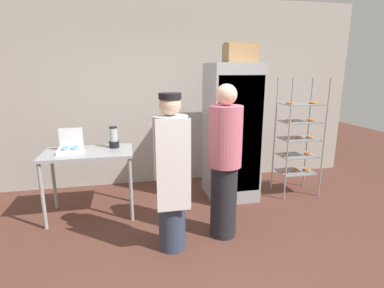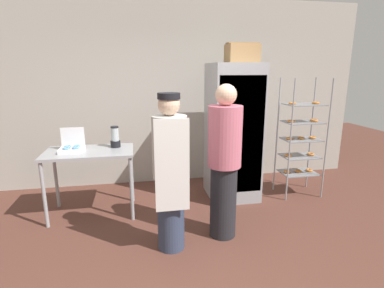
{
  "view_description": "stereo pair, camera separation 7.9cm",
  "coord_description": "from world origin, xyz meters",
  "px_view_note": "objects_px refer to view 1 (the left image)",
  "views": [
    {
      "loc": [
        -0.7,
        -2.51,
        1.86
      ],
      "look_at": [
        0.0,
        0.76,
        1.03
      ],
      "focal_mm": 28.0,
      "sensor_mm": 36.0,
      "label": 1
    },
    {
      "loc": [
        -0.62,
        -2.53,
        1.86
      ],
      "look_at": [
        0.0,
        0.76,
        1.03
      ],
      "focal_mm": 28.0,
      "sensor_mm": 36.0,
      "label": 2
    }
  ],
  "objects_px": {
    "refrigerator": "(231,132)",
    "cardboard_storage_box": "(240,53)",
    "donut_box": "(70,149)",
    "person_customer": "(225,162)",
    "baking_rack": "(299,139)",
    "person_baker": "(171,172)",
    "blender_pitcher": "(114,138)"
  },
  "relations": [
    {
      "from": "donut_box",
      "to": "person_customer",
      "type": "relative_size",
      "value": 0.17
    },
    {
      "from": "refrigerator",
      "to": "blender_pitcher",
      "type": "bearing_deg",
      "value": -176.81
    },
    {
      "from": "baking_rack",
      "to": "cardboard_storage_box",
      "type": "xyz_separation_m",
      "value": [
        -0.93,
        0.13,
        1.23
      ]
    },
    {
      "from": "blender_pitcher",
      "to": "cardboard_storage_box",
      "type": "relative_size",
      "value": 0.64
    },
    {
      "from": "donut_box",
      "to": "blender_pitcher",
      "type": "xyz_separation_m",
      "value": [
        0.52,
        0.13,
        0.08
      ]
    },
    {
      "from": "blender_pitcher",
      "to": "donut_box",
      "type": "bearing_deg",
      "value": -165.8
    },
    {
      "from": "baking_rack",
      "to": "donut_box",
      "type": "relative_size",
      "value": 5.99
    },
    {
      "from": "blender_pitcher",
      "to": "person_baker",
      "type": "height_order",
      "value": "person_baker"
    },
    {
      "from": "donut_box",
      "to": "person_baker",
      "type": "relative_size",
      "value": 0.18
    },
    {
      "from": "person_baker",
      "to": "blender_pitcher",
      "type": "bearing_deg",
      "value": 118.07
    },
    {
      "from": "person_baker",
      "to": "person_customer",
      "type": "xyz_separation_m",
      "value": [
        0.61,
        0.14,
        0.02
      ]
    },
    {
      "from": "baking_rack",
      "to": "person_baker",
      "type": "height_order",
      "value": "baking_rack"
    },
    {
      "from": "refrigerator",
      "to": "cardboard_storage_box",
      "type": "relative_size",
      "value": 4.48
    },
    {
      "from": "donut_box",
      "to": "person_baker",
      "type": "xyz_separation_m",
      "value": [
        1.12,
        -0.99,
        -0.05
      ]
    },
    {
      "from": "donut_box",
      "to": "cardboard_storage_box",
      "type": "xyz_separation_m",
      "value": [
        2.28,
        0.23,
        1.18
      ]
    },
    {
      "from": "cardboard_storage_box",
      "to": "refrigerator",
      "type": "bearing_deg",
      "value": -175.79
    },
    {
      "from": "cardboard_storage_box",
      "to": "baking_rack",
      "type": "bearing_deg",
      "value": -8.1
    },
    {
      "from": "donut_box",
      "to": "baking_rack",
      "type": "bearing_deg",
      "value": 1.8
    },
    {
      "from": "refrigerator",
      "to": "baking_rack",
      "type": "distance_m",
      "value": 1.04
    },
    {
      "from": "cardboard_storage_box",
      "to": "person_customer",
      "type": "relative_size",
      "value": 0.25
    },
    {
      "from": "cardboard_storage_box",
      "to": "blender_pitcher",
      "type": "bearing_deg",
      "value": -176.76
    },
    {
      "from": "refrigerator",
      "to": "baking_rack",
      "type": "height_order",
      "value": "refrigerator"
    },
    {
      "from": "refrigerator",
      "to": "donut_box",
      "type": "distance_m",
      "value": 2.2
    },
    {
      "from": "baking_rack",
      "to": "blender_pitcher",
      "type": "bearing_deg",
      "value": 179.31
    },
    {
      "from": "baking_rack",
      "to": "person_baker",
      "type": "bearing_deg",
      "value": -152.41
    },
    {
      "from": "baking_rack",
      "to": "refrigerator",
      "type": "bearing_deg",
      "value": 173.05
    },
    {
      "from": "baking_rack",
      "to": "person_customer",
      "type": "height_order",
      "value": "baking_rack"
    },
    {
      "from": "refrigerator",
      "to": "person_customer",
      "type": "height_order",
      "value": "refrigerator"
    },
    {
      "from": "cardboard_storage_box",
      "to": "person_baker",
      "type": "distance_m",
      "value": 2.08
    },
    {
      "from": "refrigerator",
      "to": "donut_box",
      "type": "xyz_separation_m",
      "value": [
        -2.19,
        -0.23,
        -0.07
      ]
    },
    {
      "from": "person_baker",
      "to": "cardboard_storage_box",
      "type": "bearing_deg",
      "value": 46.49
    },
    {
      "from": "baking_rack",
      "to": "person_customer",
      "type": "xyz_separation_m",
      "value": [
        -1.47,
        -0.94,
        0.02
      ]
    }
  ]
}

